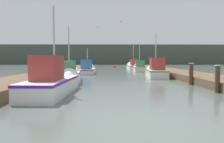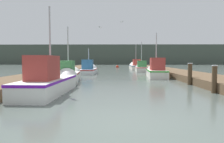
{
  "view_description": "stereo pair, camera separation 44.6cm",
  "coord_description": "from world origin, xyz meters",
  "px_view_note": "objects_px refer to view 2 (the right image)",
  "views": [
    {
      "loc": [
        -0.73,
        -4.77,
        1.54
      ],
      "look_at": [
        -0.53,
        12.26,
        0.53
      ],
      "focal_mm": 32.0,
      "sensor_mm": 36.0,
      "label": 1
    },
    {
      "loc": [
        -0.29,
        -4.77,
        1.54
      ],
      "look_at": [
        -0.53,
        12.26,
        0.53
      ],
      "focal_mm": 32.0,
      "sensor_mm": 36.0,
      "label": 2
    }
  ],
  "objects_px": {
    "fishing_boat_5": "(136,66)",
    "seagull_1": "(100,27)",
    "fishing_boat_4": "(141,68)",
    "channel_buoy": "(117,67)",
    "fishing_boat_3": "(89,69)",
    "mooring_piling_3": "(140,65)",
    "mooring_piling_0": "(214,79)",
    "fishing_boat_2": "(156,71)",
    "fishing_boat_1": "(69,75)",
    "mooring_piling_2": "(190,74)",
    "fishing_boat_0": "(51,81)",
    "seagull_lead": "(122,22)",
    "mooring_piling_1": "(92,65)"
  },
  "relations": [
    {
      "from": "fishing_boat_4",
      "to": "mooring_piling_1",
      "type": "distance_m",
      "value": 11.81
    },
    {
      "from": "fishing_boat_3",
      "to": "seagull_1",
      "type": "height_order",
      "value": "seagull_1"
    },
    {
      "from": "fishing_boat_4",
      "to": "channel_buoy",
      "type": "relative_size",
      "value": 4.73
    },
    {
      "from": "mooring_piling_0",
      "to": "seagull_1",
      "type": "bearing_deg",
      "value": 114.09
    },
    {
      "from": "mooring_piling_2",
      "to": "fishing_boat_0",
      "type": "bearing_deg",
      "value": -158.88
    },
    {
      "from": "fishing_boat_2",
      "to": "mooring_piling_1",
      "type": "relative_size",
      "value": 4.48
    },
    {
      "from": "fishing_boat_4",
      "to": "seagull_lead",
      "type": "distance_m",
      "value": 6.97
    },
    {
      "from": "fishing_boat_0",
      "to": "mooring_piling_0",
      "type": "height_order",
      "value": "fishing_boat_0"
    },
    {
      "from": "mooring_piling_0",
      "to": "mooring_piling_2",
      "type": "xyz_separation_m",
      "value": [
        0.01,
        3.03,
        0.02
      ]
    },
    {
      "from": "fishing_boat_3",
      "to": "fishing_boat_4",
      "type": "height_order",
      "value": "fishing_boat_4"
    },
    {
      "from": "fishing_boat_3",
      "to": "seagull_lead",
      "type": "relative_size",
      "value": 11.3
    },
    {
      "from": "mooring_piling_3",
      "to": "channel_buoy",
      "type": "bearing_deg",
      "value": 170.48
    },
    {
      "from": "fishing_boat_4",
      "to": "mooring_piling_2",
      "type": "xyz_separation_m",
      "value": [
        1.06,
        -14.43,
        0.2
      ]
    },
    {
      "from": "mooring_piling_3",
      "to": "fishing_boat_4",
      "type": "bearing_deg",
      "value": -96.59
    },
    {
      "from": "fishing_boat_1",
      "to": "channel_buoy",
      "type": "distance_m",
      "value": 25.38
    },
    {
      "from": "fishing_boat_2",
      "to": "seagull_lead",
      "type": "relative_size",
      "value": 10.13
    },
    {
      "from": "fishing_boat_0",
      "to": "mooring_piling_0",
      "type": "distance_m",
      "value": 7.58
    },
    {
      "from": "fishing_boat_1",
      "to": "fishing_boat_3",
      "type": "relative_size",
      "value": 1.14
    },
    {
      "from": "fishing_boat_5",
      "to": "seagull_1",
      "type": "xyz_separation_m",
      "value": [
        -5.07,
        -8.9,
        4.8
      ]
    },
    {
      "from": "fishing_boat_2",
      "to": "fishing_boat_1",
      "type": "bearing_deg",
      "value": -149.23
    },
    {
      "from": "fishing_boat_0",
      "to": "seagull_lead",
      "type": "relative_size",
      "value": 11.11
    },
    {
      "from": "mooring_piling_3",
      "to": "seagull_lead",
      "type": "height_order",
      "value": "seagull_lead"
    },
    {
      "from": "mooring_piling_0",
      "to": "mooring_piling_1",
      "type": "height_order",
      "value": "mooring_piling_0"
    },
    {
      "from": "mooring_piling_3",
      "to": "fishing_boat_2",
      "type": "bearing_deg",
      "value": -93.5
    },
    {
      "from": "mooring_piling_0",
      "to": "channel_buoy",
      "type": "height_order",
      "value": "mooring_piling_0"
    },
    {
      "from": "fishing_boat_1",
      "to": "channel_buoy",
      "type": "xyz_separation_m",
      "value": [
        3.81,
        25.09,
        -0.32
      ]
    },
    {
      "from": "fishing_boat_5",
      "to": "seagull_lead",
      "type": "bearing_deg",
      "value": -106.38
    },
    {
      "from": "fishing_boat_3",
      "to": "seagull_1",
      "type": "xyz_separation_m",
      "value": [
        1.2,
        0.82,
        4.83
      ]
    },
    {
      "from": "mooring_piling_3",
      "to": "seagull_1",
      "type": "relative_size",
      "value": 1.91
    },
    {
      "from": "fishing_boat_3",
      "to": "fishing_boat_4",
      "type": "distance_m",
      "value": 7.69
    },
    {
      "from": "fishing_boat_4",
      "to": "mooring_piling_3",
      "type": "distance_m",
      "value": 12.05
    },
    {
      "from": "fishing_boat_2",
      "to": "fishing_boat_3",
      "type": "relative_size",
      "value": 0.9
    },
    {
      "from": "fishing_boat_4",
      "to": "mooring_piling_2",
      "type": "distance_m",
      "value": 14.47
    },
    {
      "from": "fishing_boat_2",
      "to": "channel_buoy",
      "type": "height_order",
      "value": "fishing_boat_2"
    },
    {
      "from": "fishing_boat_5",
      "to": "seagull_1",
      "type": "bearing_deg",
      "value": -120.05
    },
    {
      "from": "fishing_boat_4",
      "to": "fishing_boat_1",
      "type": "bearing_deg",
      "value": -115.69
    },
    {
      "from": "fishing_boat_0",
      "to": "fishing_boat_1",
      "type": "bearing_deg",
      "value": 95.49
    },
    {
      "from": "fishing_boat_5",
      "to": "mooring_piling_0",
      "type": "relative_size",
      "value": 4.9
    },
    {
      "from": "mooring_piling_2",
      "to": "mooring_piling_3",
      "type": "height_order",
      "value": "mooring_piling_2"
    },
    {
      "from": "fishing_boat_0",
      "to": "mooring_piling_2",
      "type": "distance_m",
      "value": 8.13
    },
    {
      "from": "fishing_boat_3",
      "to": "mooring_piling_0",
      "type": "relative_size",
      "value": 4.33
    },
    {
      "from": "fishing_boat_3",
      "to": "mooring_piling_0",
      "type": "height_order",
      "value": "fishing_boat_3"
    },
    {
      "from": "mooring_piling_3",
      "to": "mooring_piling_0",
      "type": "bearing_deg",
      "value": -90.65
    },
    {
      "from": "fishing_boat_2",
      "to": "mooring_piling_3",
      "type": "height_order",
      "value": "fishing_boat_2"
    },
    {
      "from": "mooring_piling_3",
      "to": "fishing_boat_5",
      "type": "bearing_deg",
      "value": -103.78
    },
    {
      "from": "mooring_piling_0",
      "to": "fishing_boat_5",
      "type": "bearing_deg",
      "value": 93.08
    },
    {
      "from": "fishing_boat_5",
      "to": "mooring_piling_2",
      "type": "xyz_separation_m",
      "value": [
        1.25,
        -19.99,
        0.18
      ]
    },
    {
      "from": "fishing_boat_0",
      "to": "seagull_1",
      "type": "height_order",
      "value": "seagull_1"
    },
    {
      "from": "fishing_boat_4",
      "to": "seagull_lead",
      "type": "bearing_deg",
      "value": -125.78
    },
    {
      "from": "seagull_1",
      "to": "fishing_boat_1",
      "type": "bearing_deg",
      "value": -170.93
    }
  ]
}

